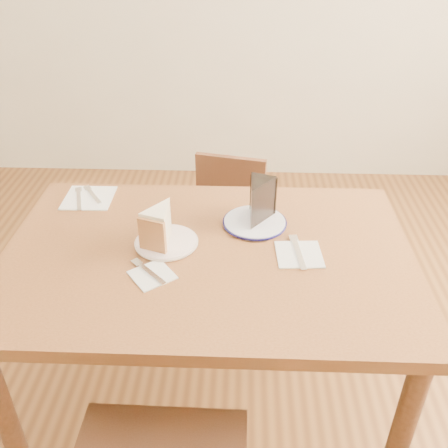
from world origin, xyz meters
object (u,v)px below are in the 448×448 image
(plate_navy, at_px, (255,222))
(table, at_px, (208,278))
(chocolate_cake, at_px, (257,203))
(chair_far, at_px, (224,235))
(plate_cream, at_px, (167,242))
(carrot_cake, at_px, (162,225))

(plate_navy, bearing_deg, table, -132.25)
(plate_navy, relative_size, chocolate_cake, 1.58)
(chair_far, bearing_deg, table, 99.80)
(chair_far, xyz_separation_m, plate_navy, (0.12, -0.45, 0.36))
(chocolate_cake, bearing_deg, chair_far, -55.78)
(chair_far, bearing_deg, chocolate_cake, 117.41)
(plate_cream, xyz_separation_m, chocolate_cake, (0.27, 0.12, 0.07))
(plate_cream, xyz_separation_m, carrot_cake, (-0.01, 0.01, 0.06))
(plate_navy, bearing_deg, plate_cream, -155.57)
(plate_navy, bearing_deg, chair_far, 104.45)
(plate_navy, height_order, chocolate_cake, chocolate_cake)
(chair_far, relative_size, carrot_cake, 6.33)
(plate_navy, xyz_separation_m, chocolate_cake, (0.01, 0.00, 0.07))
(chair_far, distance_m, chocolate_cake, 0.62)
(chair_far, relative_size, plate_cream, 3.98)
(plate_cream, relative_size, carrot_cake, 1.59)
(table, bearing_deg, carrot_cake, 162.89)
(chair_far, distance_m, plate_navy, 0.58)
(plate_cream, bearing_deg, chocolate_cake, 24.68)
(carrot_cake, bearing_deg, plate_navy, 41.50)
(table, relative_size, plate_cream, 6.63)
(table, distance_m, chocolate_cake, 0.28)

